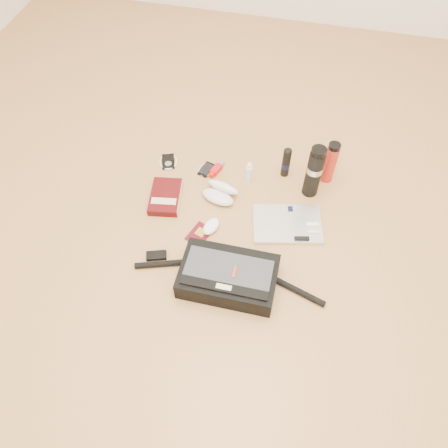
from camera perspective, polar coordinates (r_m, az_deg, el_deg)
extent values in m
plane|color=#B4804B|center=(2.05, 0.94, -2.11)|extent=(4.00, 4.00, 0.00)
cube|color=black|center=(1.89, 0.56, -6.87)|extent=(0.41, 0.26, 0.10)
cube|color=#313439|center=(1.84, 0.51, -6.26)|extent=(0.37, 0.19, 0.01)
cube|color=black|center=(1.80, -0.04, -8.34)|extent=(0.37, 0.04, 0.01)
cube|color=beige|center=(1.80, -0.04, -8.31)|extent=(0.06, 0.02, 0.01)
cube|color=red|center=(1.83, 1.35, -6.37)|extent=(0.01, 0.06, 0.02)
cylinder|color=black|center=(1.99, -7.91, -5.16)|extent=(0.25, 0.11, 0.03)
cylinder|color=black|center=(1.93, 9.58, -8.60)|extent=(0.25, 0.10, 0.03)
cube|color=black|center=(2.02, -8.82, -4.10)|extent=(0.10, 0.07, 0.02)
cube|color=silver|center=(2.11, 8.26, -0.01)|extent=(0.37, 0.29, 0.02)
cube|color=black|center=(2.16, 8.66, 1.98)|extent=(0.03, 0.04, 0.00)
cube|color=white|center=(2.12, 11.50, -0.03)|extent=(0.06, 0.03, 0.01)
cube|color=silver|center=(2.09, 11.62, -1.01)|extent=(0.06, 0.03, 0.01)
cube|color=black|center=(2.06, 10.13, -1.87)|extent=(0.07, 0.03, 0.01)
cube|color=#410709|center=(2.20, -7.66, 3.54)|extent=(0.18, 0.24, 0.04)
cube|color=beige|center=(2.19, -5.79, 3.46)|extent=(0.04, 0.21, 0.03)
cube|color=beige|center=(2.16, -7.89, 2.98)|extent=(0.13, 0.06, 0.00)
cube|color=#490813|center=(2.07, -3.23, -1.32)|extent=(0.12, 0.15, 0.00)
cube|color=gold|center=(2.07, -3.08, -1.08)|extent=(0.06, 0.06, 0.00)
ellipsoid|color=white|center=(2.08, -1.70, -0.31)|extent=(0.09, 0.12, 0.03)
ellipsoid|color=silver|center=(2.18, -0.81, 3.53)|extent=(0.19, 0.13, 0.05)
ellipsoid|color=white|center=(2.19, -0.12, 4.83)|extent=(0.19, 0.13, 0.10)
ellipsoid|color=black|center=(2.18, -1.57, 3.93)|extent=(0.05, 0.04, 0.02)
ellipsoid|color=black|center=(2.16, -0.04, 3.28)|extent=(0.05, 0.04, 0.02)
cylinder|color=black|center=(2.17, -0.81, 3.64)|extent=(0.03, 0.01, 0.01)
cube|color=black|center=(2.39, -7.29, 8.10)|extent=(0.10, 0.12, 0.01)
cylinder|color=#ABABAE|center=(2.37, -7.29, 7.84)|extent=(0.05, 0.05, 0.00)
torus|color=white|center=(2.39, -7.30, 8.12)|extent=(0.12, 0.12, 0.01)
cube|color=black|center=(2.33, -2.31, 7.12)|extent=(0.08, 0.11, 0.01)
cube|color=black|center=(2.33, -2.31, 7.21)|extent=(0.07, 0.09, 0.00)
torus|color=silver|center=(2.33, -2.31, 7.14)|extent=(0.10, 0.10, 0.01)
cube|color=red|center=(2.31, -1.02, 7.11)|extent=(0.05, 0.08, 0.03)
cube|color=red|center=(2.29, -1.62, 6.45)|extent=(0.03, 0.03, 0.02)
cylinder|color=#ACACAE|center=(2.34, -0.40, 7.79)|extent=(0.04, 0.05, 0.02)
cylinder|color=#BEE6FA|center=(2.25, 3.25, 6.54)|extent=(0.04, 0.04, 0.10)
cylinder|color=silver|center=(2.21, 3.32, 7.57)|extent=(0.02, 0.02, 0.02)
cylinder|color=white|center=(2.20, 3.33, 7.81)|extent=(0.01, 0.01, 0.01)
cylinder|color=black|center=(2.27, 8.11, 7.93)|extent=(0.04, 0.04, 0.17)
cylinder|color=black|center=(2.29, 8.06, 7.60)|extent=(0.04, 0.04, 0.03)
ellipsoid|color=black|center=(2.21, 8.37, 9.46)|extent=(0.04, 0.04, 0.02)
cylinder|color=black|center=(2.17, 11.62, 6.46)|extent=(0.09, 0.09, 0.27)
cylinder|color=#B8B8BA|center=(2.15, 11.77, 7.07)|extent=(0.09, 0.09, 0.03)
cylinder|color=black|center=(2.07, 12.31, 9.25)|extent=(0.08, 0.08, 0.03)
cylinder|color=#B2271C|center=(2.27, 13.65, 7.63)|extent=(0.06, 0.06, 0.22)
cylinder|color=black|center=(2.19, 14.26, 9.81)|extent=(0.06, 0.06, 0.02)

